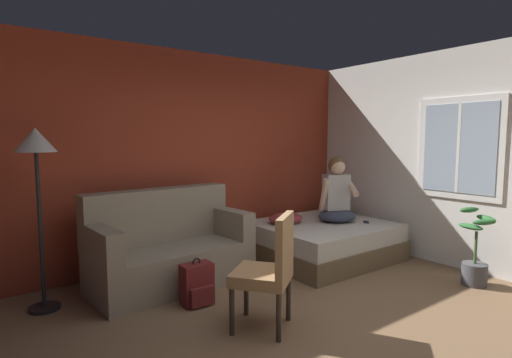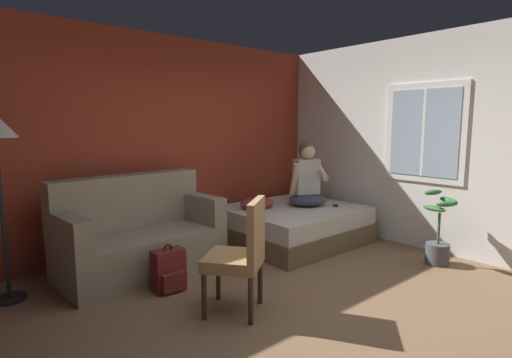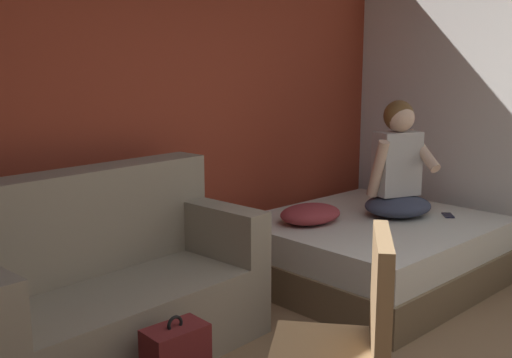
{
  "view_description": "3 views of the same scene",
  "coord_description": "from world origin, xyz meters",
  "px_view_note": "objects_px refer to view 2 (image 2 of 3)",
  "views": [
    {
      "loc": [
        -2.37,
        -2.04,
        1.6
      ],
      "look_at": [
        0.31,
        1.6,
        1.14
      ],
      "focal_mm": 28.0,
      "sensor_mm": 36.0,
      "label": 1
    },
    {
      "loc": [
        -2.37,
        -2.04,
        1.6
      ],
      "look_at": [
        0.48,
        1.29,
        0.99
      ],
      "focal_mm": 28.0,
      "sensor_mm": 36.0,
      "label": 2
    },
    {
      "loc": [
        -2.16,
        -0.87,
        1.63
      ],
      "look_at": [
        0.38,
        1.8,
        0.91
      ],
      "focal_mm": 42.0,
      "sensor_mm": 36.0,
      "label": 3
    }
  ],
  "objects_px": {
    "backpack": "(169,271)",
    "cell_phone": "(335,206)",
    "side_chair": "(241,252)",
    "bed": "(293,224)",
    "potted_plant": "(438,238)",
    "couch": "(139,236)",
    "person_seated": "(307,180)",
    "throw_pillow": "(257,203)"
  },
  "relations": [
    {
      "from": "couch",
      "to": "backpack",
      "type": "relative_size",
      "value": 3.83
    },
    {
      "from": "bed",
      "to": "potted_plant",
      "type": "relative_size",
      "value": 2.02
    },
    {
      "from": "bed",
      "to": "backpack",
      "type": "bearing_deg",
      "value": -170.24
    },
    {
      "from": "cell_phone",
      "to": "bed",
      "type": "bearing_deg",
      "value": 14.27
    },
    {
      "from": "bed",
      "to": "cell_phone",
      "type": "relative_size",
      "value": 11.94
    },
    {
      "from": "throw_pillow",
      "to": "cell_phone",
      "type": "relative_size",
      "value": 3.33
    },
    {
      "from": "person_seated",
      "to": "throw_pillow",
      "type": "relative_size",
      "value": 1.82
    },
    {
      "from": "backpack",
      "to": "bed",
      "type": "bearing_deg",
      "value": 9.76
    },
    {
      "from": "person_seated",
      "to": "backpack",
      "type": "distance_m",
      "value": 2.4
    },
    {
      "from": "side_chair",
      "to": "person_seated",
      "type": "relative_size",
      "value": 1.12
    },
    {
      "from": "person_seated",
      "to": "cell_phone",
      "type": "distance_m",
      "value": 0.53
    },
    {
      "from": "cell_phone",
      "to": "person_seated",
      "type": "bearing_deg",
      "value": 1.9
    },
    {
      "from": "bed",
      "to": "couch",
      "type": "height_order",
      "value": "couch"
    },
    {
      "from": "side_chair",
      "to": "potted_plant",
      "type": "relative_size",
      "value": 1.15
    },
    {
      "from": "side_chair",
      "to": "couch",
      "type": "bearing_deg",
      "value": 99.33
    },
    {
      "from": "bed",
      "to": "potted_plant",
      "type": "distance_m",
      "value": 1.81
    },
    {
      "from": "bed",
      "to": "cell_phone",
      "type": "xyz_separation_m",
      "value": [
        0.49,
        -0.33,
        0.25
      ]
    },
    {
      "from": "couch",
      "to": "person_seated",
      "type": "height_order",
      "value": "person_seated"
    },
    {
      "from": "person_seated",
      "to": "throw_pillow",
      "type": "distance_m",
      "value": 0.77
    },
    {
      "from": "throw_pillow",
      "to": "cell_phone",
      "type": "bearing_deg",
      "value": -32.42
    },
    {
      "from": "backpack",
      "to": "couch",
      "type": "bearing_deg",
      "value": 89.14
    },
    {
      "from": "couch",
      "to": "person_seated",
      "type": "relative_size",
      "value": 2.01
    },
    {
      "from": "couch",
      "to": "cell_phone",
      "type": "xyz_separation_m",
      "value": [
        2.55,
        -0.65,
        0.09
      ]
    },
    {
      "from": "bed",
      "to": "potted_plant",
      "type": "bearing_deg",
      "value": -69.95
    },
    {
      "from": "backpack",
      "to": "cell_phone",
      "type": "height_order",
      "value": "cell_phone"
    },
    {
      "from": "couch",
      "to": "cell_phone",
      "type": "bearing_deg",
      "value": -14.23
    },
    {
      "from": "backpack",
      "to": "throw_pillow",
      "type": "bearing_deg",
      "value": 20.4
    },
    {
      "from": "couch",
      "to": "side_chair",
      "type": "height_order",
      "value": "couch"
    },
    {
      "from": "side_chair",
      "to": "person_seated",
      "type": "height_order",
      "value": "person_seated"
    },
    {
      "from": "couch",
      "to": "cell_phone",
      "type": "distance_m",
      "value": 2.64
    },
    {
      "from": "cell_phone",
      "to": "potted_plant",
      "type": "xyz_separation_m",
      "value": [
        0.13,
        -1.37,
        -0.18
      ]
    },
    {
      "from": "backpack",
      "to": "throw_pillow",
      "type": "distance_m",
      "value": 1.79
    },
    {
      "from": "bed",
      "to": "cell_phone",
      "type": "distance_m",
      "value": 0.64
    },
    {
      "from": "bed",
      "to": "couch",
      "type": "distance_m",
      "value": 2.09
    },
    {
      "from": "side_chair",
      "to": "cell_phone",
      "type": "distance_m",
      "value": 2.46
    },
    {
      "from": "couch",
      "to": "throw_pillow",
      "type": "distance_m",
      "value": 1.64
    },
    {
      "from": "couch",
      "to": "cell_phone",
      "type": "height_order",
      "value": "couch"
    },
    {
      "from": "bed",
      "to": "couch",
      "type": "xyz_separation_m",
      "value": [
        -2.06,
        0.32,
        0.16
      ]
    },
    {
      "from": "side_chair",
      "to": "potted_plant",
      "type": "distance_m",
      "value": 2.51
    },
    {
      "from": "bed",
      "to": "backpack",
      "type": "xyz_separation_m",
      "value": [
        -2.07,
        -0.36,
        -0.04
      ]
    },
    {
      "from": "side_chair",
      "to": "throw_pillow",
      "type": "bearing_deg",
      "value": 45.5
    },
    {
      "from": "potted_plant",
      "to": "throw_pillow",
      "type": "bearing_deg",
      "value": 118.17
    }
  ]
}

